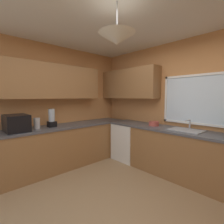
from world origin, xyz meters
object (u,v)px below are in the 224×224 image
Objects in this scene: dishwasher at (129,142)px; sink_assembly at (186,130)px; kettle at (37,123)px; bowl at (154,124)px; blender_appliance at (52,119)px; microwave at (16,123)px.

sink_assembly is at bearing 1.60° from dishwasher.
kettle is 2.74m from sink_assembly.
blender_appliance is (-1.32, -1.60, 0.12)m from bowl.
sink_assembly is 2.67× the size of bowl.
dishwasher is at bearing 67.23° from blender_appliance.
dishwasher is 2.34× the size of blender_appliance.
dishwasher is 4.09× the size of bowl.
blender_appliance is at bearing 93.89° from kettle.
microwave reaches higher than kettle.
microwave is (-0.66, -2.20, 0.61)m from dishwasher.
sink_assembly is 1.52× the size of blender_appliance.
blender_appliance reaches higher than microwave.
microwave is 2.60m from bowl.
blender_appliance is (-1.99, -1.61, 0.15)m from sink_assembly.
dishwasher is 1.82m from blender_appliance.
kettle reaches higher than sink_assembly.
kettle is (-0.64, -1.87, 0.57)m from dishwasher.
dishwasher is 1.53× the size of sink_assembly.
blender_appliance is (-0.02, 0.29, 0.06)m from kettle.
kettle is (0.02, 0.34, -0.04)m from microwave.
microwave reaches higher than sink_assembly.
microwave is 0.63m from blender_appliance.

